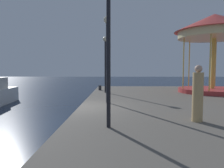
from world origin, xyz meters
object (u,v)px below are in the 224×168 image
object	(u,v)px
lamp_post_near_edge	(108,24)
person_by_the_water	(198,95)
lamp_post_mid_promenade	(107,44)
bollard_north	(100,88)
lamp_post_far_end	(105,54)
carousel	(214,34)

from	to	relation	value
lamp_post_near_edge	person_by_the_water	world-z (taller)	lamp_post_near_edge
lamp_post_mid_promenade	bollard_north	world-z (taller)	lamp_post_mid_promenade
lamp_post_near_edge	lamp_post_far_end	xyz separation A→B (m)	(-0.50, 9.05, -0.19)
lamp_post_near_edge	lamp_post_mid_promenade	xyz separation A→B (m)	(-0.21, 4.52, -0.01)
lamp_post_mid_promenade	person_by_the_water	distance (m)	5.34
carousel	person_by_the_water	size ratio (longest dim) A/B	3.07
lamp_post_mid_promenade	lamp_post_far_end	bearing A→B (deg)	93.76
carousel	lamp_post_near_edge	world-z (taller)	carousel
lamp_post_near_edge	person_by_the_water	distance (m)	3.66
carousel	person_by_the_water	bearing A→B (deg)	-117.76
carousel	lamp_post_near_edge	bearing A→B (deg)	-128.61
carousel	bollard_north	distance (m)	9.45
lamp_post_near_edge	person_by_the_water	bearing A→B (deg)	14.00
bollard_north	lamp_post_mid_promenade	bearing A→B (deg)	-82.50
lamp_post_near_edge	bollard_north	size ratio (longest dim) A/B	10.96
carousel	person_by_the_water	xyz separation A→B (m)	(-4.47, -8.49, -3.41)
lamp_post_near_edge	lamp_post_mid_promenade	size ratio (longest dim) A/B	1.00
lamp_post_far_end	bollard_north	size ratio (longest dim) A/B	10.16
lamp_post_near_edge	person_by_the_water	xyz separation A→B (m)	(2.89, 0.72, -2.12)
carousel	bollard_north	bearing A→B (deg)	169.52
carousel	lamp_post_mid_promenade	xyz separation A→B (m)	(-7.56, -4.69, -1.29)
carousel	lamp_post_mid_promenade	size ratio (longest dim) A/B	1.30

